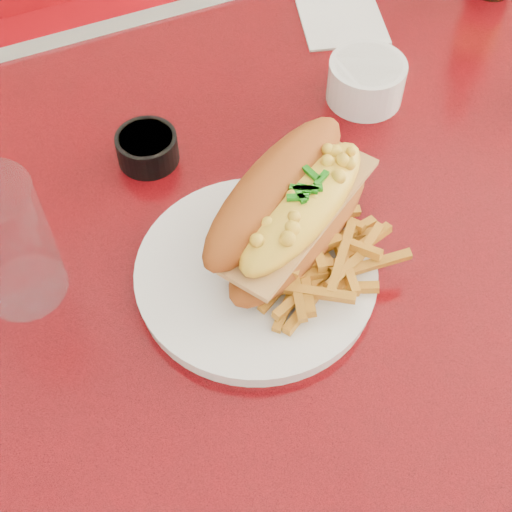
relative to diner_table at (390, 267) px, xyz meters
name	(u,v)px	position (x,y,z in m)	size (l,w,h in m)	color
ground	(343,444)	(0.00, 0.00, -0.61)	(8.00, 8.00, 0.00)	silver
diner_table	(390,267)	(0.00, 0.00, 0.00)	(1.23, 0.83, 0.77)	red
booth_bench_far	(184,81)	(0.00, 0.81, -0.32)	(1.20, 0.51, 0.90)	#A40A13
dinner_plate	(256,274)	(-0.21, -0.05, 0.17)	(0.30, 0.30, 0.02)	white
mac_hoagie	(292,207)	(-0.16, -0.02, 0.22)	(0.25, 0.21, 0.10)	#A5501A
fries_pile	(316,252)	(-0.15, -0.06, 0.19)	(0.12, 0.11, 0.03)	orange
fork	(307,241)	(-0.15, -0.03, 0.18)	(0.04, 0.13, 0.00)	#B8B8BD
gravy_ramekin	(366,80)	(0.02, 0.14, 0.19)	(0.12, 0.12, 0.05)	white
sauce_cup_left	(147,147)	(-0.25, 0.15, 0.18)	(0.09, 0.09, 0.03)	black
water_tumbler	(7,244)	(-0.42, 0.04, 0.23)	(0.08, 0.08, 0.14)	silver
paper_napkin	(342,22)	(0.07, 0.28, 0.16)	(0.11, 0.11, 0.00)	white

